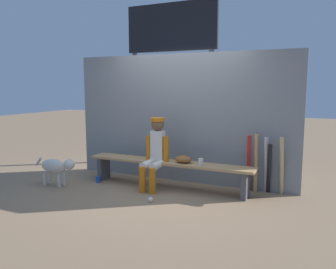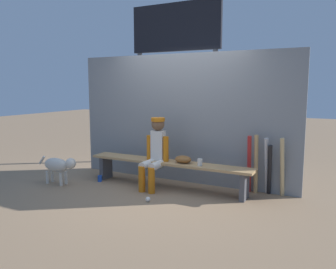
{
  "view_description": "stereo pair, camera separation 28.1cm",
  "coord_description": "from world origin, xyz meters",
  "px_view_note": "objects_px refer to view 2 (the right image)",
  "views": [
    {
      "loc": [
        2.35,
        -5.09,
        1.69
      ],
      "look_at": [
        0.0,
        0.0,
        0.91
      ],
      "focal_mm": 36.73,
      "sensor_mm": 36.0,
      "label": 1
    },
    {
      "loc": [
        2.6,
        -4.96,
        1.69
      ],
      "look_at": [
        0.0,
        0.0,
        0.91
      ],
      "focal_mm": 36.73,
      "sensor_mm": 36.0,
      "label": 2
    }
  ],
  "objects_px": {
    "scoreboard": "(178,44)",
    "bat_wood_natural": "(282,167)",
    "baseball": "(148,199)",
    "bat_wood_tan": "(256,164)",
    "cup_on_ground": "(100,178)",
    "dog": "(59,165)",
    "dugout_bench": "(168,167)",
    "player_seated": "(155,150)",
    "cup_on_bench": "(200,162)",
    "bat_aluminum_red": "(249,164)",
    "bat_aluminum_silver": "(267,166)",
    "bat_aluminum_black": "(269,170)",
    "baseball_glove": "(183,159)"
  },
  "relations": [
    {
      "from": "bat_aluminum_silver",
      "to": "bat_wood_natural",
      "type": "height_order",
      "value": "bat_wood_natural"
    },
    {
      "from": "cup_on_ground",
      "to": "dog",
      "type": "distance_m",
      "value": 0.75
    },
    {
      "from": "player_seated",
      "to": "bat_wood_tan",
      "type": "relative_size",
      "value": 1.24
    },
    {
      "from": "baseball_glove",
      "to": "cup_on_ground",
      "type": "xyz_separation_m",
      "value": [
        -1.55,
        -0.22,
        -0.46
      ]
    },
    {
      "from": "bat_wood_natural",
      "to": "scoreboard",
      "type": "distance_m",
      "value": 3.41
    },
    {
      "from": "baseball_glove",
      "to": "bat_aluminum_red",
      "type": "height_order",
      "value": "bat_aluminum_red"
    },
    {
      "from": "dugout_bench",
      "to": "cup_on_ground",
      "type": "bearing_deg",
      "value": -170.11
    },
    {
      "from": "bat_aluminum_black",
      "to": "bat_wood_tan",
      "type": "bearing_deg",
      "value": -179.24
    },
    {
      "from": "bat_wood_tan",
      "to": "bat_aluminum_silver",
      "type": "xyz_separation_m",
      "value": [
        0.16,
        0.03,
        -0.02
      ]
    },
    {
      "from": "player_seated",
      "to": "bat_wood_natural",
      "type": "xyz_separation_m",
      "value": [
        1.96,
        0.52,
        -0.18
      ]
    },
    {
      "from": "baseball",
      "to": "scoreboard",
      "type": "xyz_separation_m",
      "value": [
        -0.69,
        2.39,
        2.53
      ]
    },
    {
      "from": "cup_on_bench",
      "to": "dog",
      "type": "bearing_deg",
      "value": -165.2
    },
    {
      "from": "bat_aluminum_silver",
      "to": "bat_aluminum_black",
      "type": "height_order",
      "value": "bat_aluminum_silver"
    },
    {
      "from": "cup_on_ground",
      "to": "bat_wood_natural",
      "type": "bearing_deg",
      "value": 11.69
    },
    {
      "from": "cup_on_ground",
      "to": "bat_aluminum_red",
      "type": "bearing_deg",
      "value": 12.93
    },
    {
      "from": "baseball_glove",
      "to": "cup_on_ground",
      "type": "height_order",
      "value": "baseball_glove"
    },
    {
      "from": "player_seated",
      "to": "dog",
      "type": "height_order",
      "value": "player_seated"
    },
    {
      "from": "bat_aluminum_silver",
      "to": "scoreboard",
      "type": "relative_size",
      "value": 0.25
    },
    {
      "from": "cup_on_ground",
      "to": "bat_wood_tan",
      "type": "bearing_deg",
      "value": 12.62
    },
    {
      "from": "baseball_glove",
      "to": "dog",
      "type": "xyz_separation_m",
      "value": [
        -2.07,
        -0.69,
        -0.18
      ]
    },
    {
      "from": "bat_aluminum_black",
      "to": "cup_on_ground",
      "type": "distance_m",
      "value": 2.93
    },
    {
      "from": "bat_aluminum_red",
      "to": "bat_wood_natural",
      "type": "xyz_separation_m",
      "value": [
        0.5,
        0.05,
        -0.0
      ]
    },
    {
      "from": "bat_aluminum_red",
      "to": "dugout_bench",
      "type": "bearing_deg",
      "value": -164.11
    },
    {
      "from": "player_seated",
      "to": "bat_wood_natural",
      "type": "distance_m",
      "value": 2.03
    },
    {
      "from": "bat_aluminum_silver",
      "to": "cup_on_bench",
      "type": "xyz_separation_m",
      "value": [
        -0.94,
        -0.46,
        0.05
      ]
    },
    {
      "from": "bat_aluminum_black",
      "to": "baseball_glove",
      "type": "bearing_deg",
      "value": -164.05
    },
    {
      "from": "cup_on_bench",
      "to": "player_seated",
      "type": "bearing_deg",
      "value": -176.15
    },
    {
      "from": "bat_aluminum_red",
      "to": "bat_wood_tan",
      "type": "distance_m",
      "value": 0.11
    },
    {
      "from": "dugout_bench",
      "to": "bat_wood_natural",
      "type": "bearing_deg",
      "value": 12.96
    },
    {
      "from": "bat_aluminum_red",
      "to": "scoreboard",
      "type": "height_order",
      "value": "scoreboard"
    },
    {
      "from": "player_seated",
      "to": "bat_wood_natural",
      "type": "height_order",
      "value": "player_seated"
    },
    {
      "from": "baseball",
      "to": "scoreboard",
      "type": "bearing_deg",
      "value": 106.15
    },
    {
      "from": "baseball",
      "to": "bat_aluminum_silver",
      "type": "bearing_deg",
      "value": 38.36
    },
    {
      "from": "bat_wood_natural",
      "to": "cup_on_ground",
      "type": "distance_m",
      "value": 3.13
    },
    {
      "from": "scoreboard",
      "to": "bat_wood_natural",
      "type": "bearing_deg",
      "value": -27.08
    },
    {
      "from": "dugout_bench",
      "to": "bat_aluminum_silver",
      "type": "height_order",
      "value": "bat_aluminum_silver"
    },
    {
      "from": "baseball",
      "to": "bat_wood_tan",
      "type": "bearing_deg",
      "value": 40.77
    },
    {
      "from": "bat_aluminum_black",
      "to": "baseball",
      "type": "bearing_deg",
      "value": -143.32
    },
    {
      "from": "dugout_bench",
      "to": "cup_on_ground",
      "type": "xyz_separation_m",
      "value": [
        -1.27,
        -0.22,
        -0.31
      ]
    },
    {
      "from": "cup_on_bench",
      "to": "baseball",
      "type": "bearing_deg",
      "value": -127.19
    },
    {
      "from": "cup_on_ground",
      "to": "cup_on_bench",
      "type": "distance_m",
      "value": 1.93
    },
    {
      "from": "bat_aluminum_red",
      "to": "bat_wood_natural",
      "type": "height_order",
      "value": "bat_aluminum_red"
    },
    {
      "from": "player_seated",
      "to": "cup_on_bench",
      "type": "relative_size",
      "value": 10.74
    },
    {
      "from": "cup_on_bench",
      "to": "bat_aluminum_black",
      "type": "bearing_deg",
      "value": 23.56
    },
    {
      "from": "player_seated",
      "to": "scoreboard",
      "type": "height_order",
      "value": "scoreboard"
    },
    {
      "from": "bat_wood_tan",
      "to": "bat_aluminum_black",
      "type": "xyz_separation_m",
      "value": [
        0.21,
        0.0,
        -0.07
      ]
    },
    {
      "from": "bat_wood_tan",
      "to": "bat_aluminum_black",
      "type": "bearing_deg",
      "value": 0.76
    },
    {
      "from": "player_seated",
      "to": "bat_wood_tan",
      "type": "height_order",
      "value": "player_seated"
    },
    {
      "from": "bat_aluminum_silver",
      "to": "bat_wood_natural",
      "type": "relative_size",
      "value": 0.99
    },
    {
      "from": "bat_wood_natural",
      "to": "baseball",
      "type": "distance_m",
      "value": 2.11
    }
  ]
}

